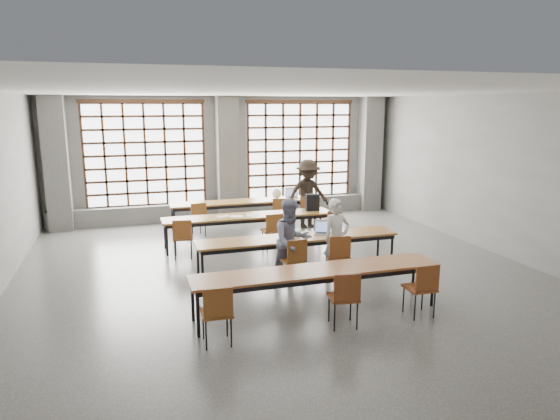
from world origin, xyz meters
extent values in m
plane|color=#474745|center=(0.00, 0.00, 0.00)|extent=(11.00, 11.00, 0.00)
plane|color=silver|center=(0.00, 0.00, 3.50)|extent=(11.00, 11.00, 0.00)
plane|color=#62625F|center=(0.00, 5.50, 1.75)|extent=(10.00, 0.00, 10.00)
plane|color=#62625F|center=(0.00, -5.50, 1.75)|extent=(10.00, 0.00, 10.00)
plane|color=#62625F|center=(5.00, 0.00, 1.75)|extent=(0.00, 11.00, 11.00)
cube|color=#545451|center=(-4.50, 5.22, 1.75)|extent=(0.60, 0.55, 3.50)
cube|color=#545451|center=(0.00, 5.22, 1.75)|extent=(0.60, 0.55, 3.50)
cube|color=#545451|center=(4.50, 5.22, 1.75)|extent=(0.60, 0.55, 3.50)
cube|color=white|center=(-2.25, 5.48, 1.90)|extent=(3.20, 0.02, 2.80)
cube|color=black|center=(-2.25, 5.40, 1.90)|extent=(3.20, 0.05, 2.80)
cube|color=black|center=(-2.25, 5.40, 0.45)|extent=(3.32, 0.07, 0.10)
cube|color=black|center=(-2.25, 5.40, 3.35)|extent=(3.32, 0.07, 0.10)
cube|color=white|center=(2.25, 5.48, 1.90)|extent=(3.20, 0.02, 2.80)
cube|color=black|center=(2.25, 5.40, 1.90)|extent=(3.20, 0.05, 2.80)
cube|color=black|center=(2.25, 5.40, 0.45)|extent=(3.32, 0.07, 0.10)
cube|color=black|center=(2.25, 5.40, 3.35)|extent=(3.32, 0.07, 0.10)
cube|color=#545451|center=(0.00, 5.30, 0.25)|extent=(9.80, 0.35, 0.50)
cube|color=brown|center=(0.23, 4.05, 0.71)|extent=(4.00, 0.70, 0.04)
cube|color=black|center=(0.23, 4.05, 0.65)|extent=(3.90, 0.64, 0.08)
cylinder|color=black|center=(-1.69, 3.76, 0.34)|extent=(0.05, 0.05, 0.69)
cylinder|color=black|center=(-1.69, 4.34, 0.34)|extent=(0.05, 0.05, 0.69)
cylinder|color=black|center=(2.15, 3.76, 0.34)|extent=(0.05, 0.05, 0.69)
cylinder|color=black|center=(2.15, 4.34, 0.34)|extent=(0.05, 0.05, 0.69)
cube|color=brown|center=(-0.10, 2.30, 0.71)|extent=(4.00, 0.70, 0.04)
cube|color=black|center=(-0.10, 2.30, 0.65)|extent=(3.90, 0.64, 0.08)
cylinder|color=black|center=(-2.02, 2.01, 0.34)|extent=(0.05, 0.05, 0.69)
cylinder|color=black|center=(-2.02, 2.59, 0.34)|extent=(0.05, 0.05, 0.69)
cylinder|color=black|center=(1.82, 2.01, 0.34)|extent=(0.05, 0.05, 0.69)
cylinder|color=black|center=(1.82, 2.59, 0.34)|extent=(0.05, 0.05, 0.69)
cube|color=brown|center=(0.34, 0.11, 0.71)|extent=(4.00, 0.70, 0.04)
cube|color=black|center=(0.34, 0.11, 0.65)|extent=(3.90, 0.64, 0.08)
cylinder|color=black|center=(-1.58, -0.18, 0.34)|extent=(0.05, 0.05, 0.69)
cylinder|color=black|center=(-1.58, 0.40, 0.34)|extent=(0.05, 0.05, 0.69)
cylinder|color=black|center=(2.26, -0.18, 0.34)|extent=(0.05, 0.05, 0.69)
cylinder|color=black|center=(2.26, 0.40, 0.34)|extent=(0.05, 0.05, 0.69)
cube|color=brown|center=(-0.02, -1.85, 0.71)|extent=(4.00, 0.70, 0.04)
cube|color=black|center=(-0.02, -1.85, 0.65)|extent=(3.90, 0.64, 0.08)
cylinder|color=black|center=(-1.94, -2.14, 0.34)|extent=(0.05, 0.05, 0.69)
cylinder|color=black|center=(-1.94, -1.56, 0.34)|extent=(0.05, 0.05, 0.69)
cylinder|color=black|center=(1.90, -2.14, 0.34)|extent=(0.05, 0.05, 0.69)
cylinder|color=black|center=(1.90, -1.56, 0.34)|extent=(0.05, 0.05, 0.69)
cube|color=brown|center=(-1.17, 3.50, 0.45)|extent=(0.50, 0.50, 0.04)
cube|color=brown|center=(-1.13, 3.31, 0.68)|extent=(0.40, 0.11, 0.40)
cylinder|color=black|center=(-1.17, 3.50, 0.23)|extent=(0.02, 0.02, 0.45)
cube|color=brown|center=(1.03, 3.50, 0.45)|extent=(0.50, 0.50, 0.04)
cube|color=brown|center=(0.98, 3.31, 0.68)|extent=(0.40, 0.11, 0.40)
cylinder|color=black|center=(1.03, 3.50, 0.23)|extent=(0.02, 0.02, 0.45)
cube|color=brown|center=(1.83, 3.50, 0.45)|extent=(0.53, 0.53, 0.04)
cube|color=brown|center=(1.76, 3.31, 0.68)|extent=(0.39, 0.15, 0.40)
cylinder|color=black|center=(1.83, 3.50, 0.23)|extent=(0.02, 0.02, 0.45)
cube|color=brown|center=(-1.70, 1.75, 0.45)|extent=(0.48, 0.48, 0.04)
cube|color=brown|center=(-1.73, 1.55, 0.68)|extent=(0.40, 0.09, 0.40)
cylinder|color=black|center=(-1.70, 1.75, 0.23)|extent=(0.02, 0.02, 0.45)
cube|color=brown|center=(0.30, 1.75, 0.45)|extent=(0.43, 0.43, 0.04)
cube|color=brown|center=(0.30, 1.55, 0.68)|extent=(0.40, 0.04, 0.40)
cylinder|color=black|center=(0.30, 1.75, 0.23)|extent=(0.02, 0.02, 0.45)
cube|color=brown|center=(1.70, 1.75, 0.45)|extent=(0.52, 0.52, 0.04)
cube|color=brown|center=(1.75, 1.56, 0.68)|extent=(0.39, 0.13, 0.40)
cylinder|color=black|center=(1.70, 1.75, 0.23)|extent=(0.02, 0.02, 0.45)
cube|color=brown|center=(0.04, -0.44, 0.45)|extent=(0.48, 0.48, 0.04)
cube|color=brown|center=(0.07, -0.64, 0.68)|extent=(0.40, 0.09, 0.40)
cylinder|color=black|center=(0.04, -0.44, 0.23)|extent=(0.02, 0.02, 0.45)
cube|color=brown|center=(0.94, -0.44, 0.45)|extent=(0.48, 0.48, 0.04)
cube|color=brown|center=(0.91, -0.64, 0.68)|extent=(0.40, 0.09, 0.40)
cylinder|color=black|center=(0.94, -0.44, 0.23)|extent=(0.02, 0.02, 0.45)
cube|color=brown|center=(-1.72, -2.40, 0.45)|extent=(0.43, 0.43, 0.04)
cube|color=brown|center=(-1.72, -2.60, 0.68)|extent=(0.40, 0.04, 0.40)
cylinder|color=black|center=(-1.72, -2.40, 0.23)|extent=(0.02, 0.02, 0.45)
cube|color=maroon|center=(0.18, -2.40, 0.45)|extent=(0.48, 0.48, 0.04)
cube|color=maroon|center=(0.15, -2.60, 0.68)|extent=(0.40, 0.09, 0.40)
cylinder|color=black|center=(0.18, -2.40, 0.23)|extent=(0.02, 0.02, 0.45)
cube|color=brown|center=(1.48, -2.40, 0.45)|extent=(0.43, 0.43, 0.04)
cube|color=brown|center=(1.48, -2.60, 0.68)|extent=(0.40, 0.04, 0.40)
cylinder|color=black|center=(1.48, -2.40, 0.23)|extent=(0.02, 0.02, 0.45)
imported|color=silver|center=(0.94, -0.39, 0.77)|extent=(0.62, 0.47, 1.54)
imported|color=#191F4D|center=(0.04, -0.39, 0.79)|extent=(0.86, 0.73, 1.59)
imported|color=black|center=(1.83, 3.55, 0.92)|extent=(1.23, 0.76, 1.84)
cube|color=silver|center=(0.89, 0.16, 0.74)|extent=(0.43, 0.38, 0.02)
cube|color=black|center=(0.89, 0.15, 0.75)|extent=(0.35, 0.28, 0.00)
cube|color=silver|center=(0.95, 0.29, 0.86)|extent=(0.36, 0.21, 0.26)
cube|color=#8AACEE|center=(0.94, 0.28, 0.83)|extent=(0.30, 0.17, 0.21)
cube|color=#BCBDC1|center=(1.58, 4.10, 0.74)|extent=(0.39, 0.31, 0.02)
cube|color=black|center=(1.57, 4.09, 0.75)|extent=(0.32, 0.22, 0.00)
cube|color=#BCBDC1|center=(1.60, 4.24, 0.86)|extent=(0.37, 0.12, 0.26)
cube|color=#86A9E7|center=(1.59, 4.23, 0.83)|extent=(0.31, 0.09, 0.21)
ellipsoid|color=white|center=(1.29, 0.09, 0.75)|extent=(0.11, 0.08, 0.04)
cube|color=#2E852B|center=(0.29, 0.19, 0.78)|extent=(0.27, 0.17, 0.09)
cube|color=black|center=(0.52, 0.01, 0.74)|extent=(0.14, 0.09, 0.01)
cube|color=silver|center=(-0.70, 2.35, 0.73)|extent=(0.34, 0.28, 0.00)
cube|color=white|center=(-0.40, 2.25, 0.73)|extent=(0.34, 0.28, 0.00)
cube|color=white|center=(0.00, 2.30, 0.73)|extent=(0.34, 0.27, 0.00)
cube|color=black|center=(1.50, 2.35, 0.93)|extent=(0.34, 0.24, 0.40)
ellipsoid|color=white|center=(1.13, 4.10, 0.87)|extent=(0.31, 0.28, 0.29)
cube|color=#A61F14|center=(-1.72, -2.40, 0.50)|extent=(0.21, 0.10, 0.06)
camera|label=1|loc=(-2.78, -8.79, 3.25)|focal=32.00mm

